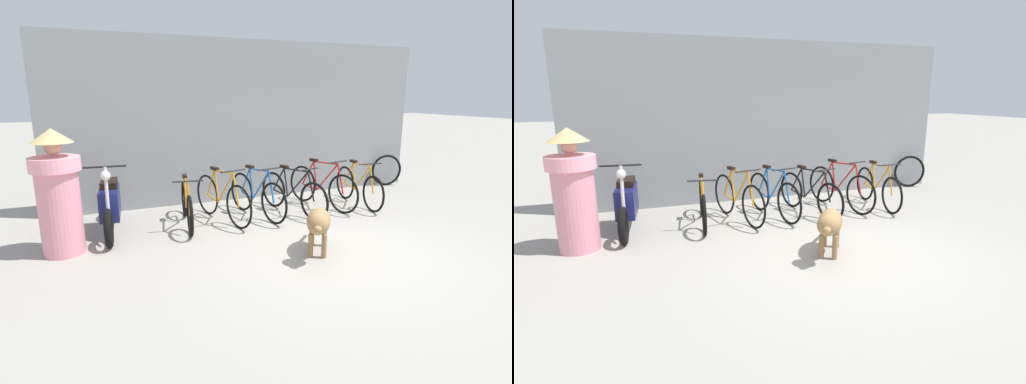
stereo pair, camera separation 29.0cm
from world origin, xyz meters
TOP-DOWN VIEW (x-y plane):
  - ground_plane at (0.00, 0.00)m, footprint 60.00×60.00m
  - shop_wall_back at (0.00, 3.14)m, footprint 7.68×0.20m
  - bicycle_0 at (-1.64, 1.78)m, footprint 0.46×1.68m
  - bicycle_1 at (-1.04, 1.79)m, footprint 0.53×1.66m
  - bicycle_2 at (-0.41, 1.79)m, footprint 0.49×1.65m
  - bicycle_3 at (0.26, 1.73)m, footprint 0.55×1.72m
  - bicycle_4 at (0.97, 1.89)m, footprint 0.54×1.73m
  - bicycle_5 at (1.69, 1.74)m, footprint 0.46×1.67m
  - motorcycle at (-2.80, 1.91)m, footprint 0.58×1.91m
  - stray_dog at (-0.30, -0.07)m, footprint 0.77×1.09m
  - person_in_robes at (-3.44, 1.26)m, footprint 0.87×0.87m
  - spare_tire_left at (3.33, 2.88)m, footprint 0.71×0.23m

SIDE VIEW (x-z plane):
  - ground_plane at x=0.00m, z-range 0.00..0.00m
  - bicycle_0 at x=-1.64m, z-range -0.08..0.75m
  - bicycle_3 at x=0.26m, z-range -0.08..0.80m
  - bicycle_5 at x=1.69m, z-range -0.08..0.80m
  - spare_tire_left at x=3.33m, z-range 0.00..0.72m
  - bicycle_2 at x=-0.41m, z-range -0.08..0.83m
  - bicycle_4 at x=0.97m, z-range -0.08..0.85m
  - bicycle_1 at x=-1.04m, z-range -0.08..0.85m
  - motorcycle at x=-2.80m, z-range -0.12..0.99m
  - stray_dog at x=-0.30m, z-range 0.11..0.77m
  - person_in_robes at x=-3.44m, z-range 0.00..1.68m
  - shop_wall_back at x=0.00m, z-range 0.00..3.11m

